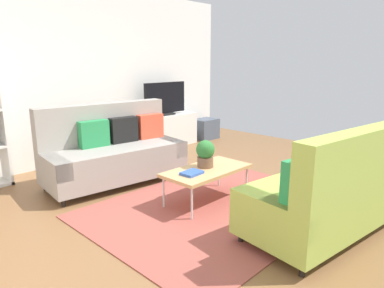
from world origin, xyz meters
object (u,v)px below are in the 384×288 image
at_px(tv, 165,99).
at_px(table_book_0, 192,173).
at_px(couch_green, 333,191).
at_px(storage_trunk, 205,129).
at_px(bottle_0, 151,112).
at_px(potted_plant, 205,153).
at_px(bottle_2, 158,113).
at_px(coffee_table, 207,171).
at_px(couch_beige, 114,151).
at_px(bottle_1, 154,112).
at_px(vase_0, 140,114).
at_px(tv_console, 165,131).

relative_size(tv, table_book_0, 4.17).
bearing_deg(couch_green, storage_trunk, 66.07).
relative_size(tv, bottle_0, 5.22).
relative_size(potted_plant, bottle_0, 1.74).
height_order(couch_green, tv, tv).
xyz_separation_m(storage_trunk, bottle_2, (-1.30, 0.06, 0.49)).
xyz_separation_m(coffee_table, table_book_0, (-0.28, -0.01, 0.04)).
distance_m(couch_beige, bottle_0, 1.85).
xyz_separation_m(bottle_1, bottle_2, (0.10, 0.00, -0.03)).
xyz_separation_m(vase_0, bottle_0, (0.20, -0.09, 0.02)).
height_order(bottle_0, bottle_2, bottle_0).
distance_m(couch_green, potted_plant, 1.51).
bearing_deg(bottle_2, tv_console, 11.40).
height_order(tv, bottle_1, tv).
bearing_deg(storage_trunk, bottle_1, 177.53).
bearing_deg(vase_0, coffee_table, -110.41).
relative_size(coffee_table, tv, 1.10).
distance_m(bottle_0, bottle_2, 0.19).
bearing_deg(storage_trunk, bottle_2, 177.35).
bearing_deg(bottle_2, bottle_1, 180.00).
height_order(potted_plant, bottle_2, bottle_2).
xyz_separation_m(tv, bottle_1, (-0.29, -0.02, -0.21)).
bearing_deg(tv, vase_0, 173.12).
relative_size(storage_trunk, bottle_2, 3.55).
bearing_deg(potted_plant, couch_green, -80.88).
bearing_deg(coffee_table, bottle_1, 63.30).
bearing_deg(potted_plant, storage_trunk, 41.92).
distance_m(coffee_table, storage_trunk, 3.55).
bearing_deg(bottle_2, tv, 5.76).
distance_m(couch_beige, tv, 2.23).
bearing_deg(couch_beige, vase_0, -133.30).
distance_m(storage_trunk, vase_0, 1.76).
height_order(storage_trunk, table_book_0, table_book_0).
bearing_deg(coffee_table, tv_console, 58.49).
relative_size(couch_beige, tv, 1.98).
height_order(tv_console, tv, tv).
bearing_deg(storage_trunk, coffee_table, -137.73).
relative_size(couch_green, bottle_0, 10.41).
bearing_deg(bottle_2, table_book_0, -123.10).
height_order(couch_beige, tv, tv).
bearing_deg(couch_beige, bottle_1, -140.94).
relative_size(vase_0, bottle_0, 0.78).
relative_size(table_book_0, bottle_1, 1.18).
bearing_deg(coffee_table, tv, 58.29).
bearing_deg(tv_console, tv, -90.00).
relative_size(couch_beige, bottle_0, 10.35).
bearing_deg(vase_0, tv_console, -4.93).
bearing_deg(table_book_0, bottle_1, 58.48).
xyz_separation_m(couch_green, vase_0, (0.67, 3.95, 0.27)).
xyz_separation_m(tv_console, bottle_2, (-0.20, -0.04, 0.39)).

